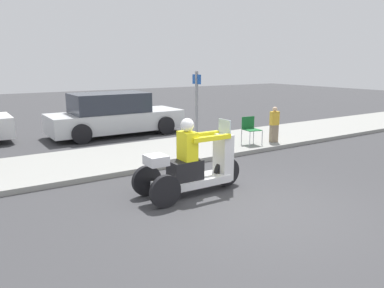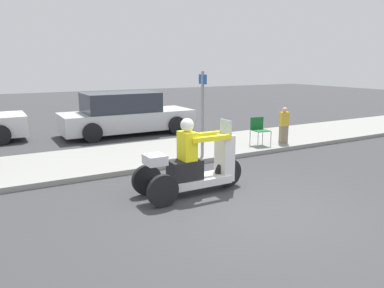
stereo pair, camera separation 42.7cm
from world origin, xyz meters
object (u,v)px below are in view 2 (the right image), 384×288
at_px(motorcycle_trike, 193,167).
at_px(parked_car_lot_center, 125,115).
at_px(folding_chair_curbside, 259,128).
at_px(street_sign, 203,111).
at_px(spectator_with_child, 284,126).

xyz_separation_m(motorcycle_trike, parked_car_lot_center, (0.99, 6.65, 0.17)).
relative_size(motorcycle_trike, folding_chair_curbside, 2.76).
bearing_deg(street_sign, parked_car_lot_center, 95.64).
height_order(motorcycle_trike, street_sign, street_sign).
height_order(parked_car_lot_center, street_sign, street_sign).
height_order(motorcycle_trike, spectator_with_child, motorcycle_trike).
bearing_deg(motorcycle_trike, street_sign, 54.75).
distance_m(motorcycle_trike, folding_chair_curbside, 4.40).
xyz_separation_m(spectator_with_child, folding_chair_curbside, (-0.83, 0.17, -0.02)).
height_order(spectator_with_child, folding_chair_curbside, spectator_with_child).
bearing_deg(spectator_with_child, folding_chair_curbside, 168.41).
relative_size(spectator_with_child, street_sign, 0.50).
bearing_deg(folding_chair_curbside, spectator_with_child, -11.59).
height_order(spectator_with_child, parked_car_lot_center, parked_car_lot_center).
relative_size(folding_chair_curbside, parked_car_lot_center, 0.18).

